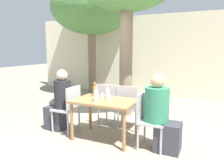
% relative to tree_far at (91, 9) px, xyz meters
% --- Properties ---
extents(ground_plane, '(30.00, 30.00, 0.00)m').
position_rel_tree_far_xyz_m(ground_plane, '(2.37, -3.57, -3.05)').
color(ground_plane, gray).
extents(cafe_building_wall, '(10.00, 0.08, 2.80)m').
position_rel_tree_far_xyz_m(cafe_building_wall, '(2.37, 0.56, -1.65)').
color(cafe_building_wall, beige).
rests_on(cafe_building_wall, ground_plane).
extents(tree_far, '(2.86, 2.86, 4.00)m').
position_rel_tree_far_xyz_m(tree_far, '(0.00, 0.00, 0.00)').
color(tree_far, '#7A6651').
rests_on(tree_far, ground_plane).
extents(dining_table_front, '(1.14, 0.76, 0.74)m').
position_rel_tree_far_xyz_m(dining_table_front, '(2.37, -3.57, -2.42)').
color(dining_table_front, '#996B42').
rests_on(dining_table_front, ground_plane).
extents(patio_chair_0, '(0.44, 0.44, 0.93)m').
position_rel_tree_far_xyz_m(patio_chair_0, '(1.57, -3.57, -2.52)').
color(patio_chair_0, '#B2B2B7').
rests_on(patio_chair_0, ground_plane).
extents(patio_chair_1, '(0.44, 0.44, 0.93)m').
position_rel_tree_far_xyz_m(patio_chair_1, '(3.17, -3.57, -2.52)').
color(patio_chair_1, '#B2B2B7').
rests_on(patio_chair_1, ground_plane).
extents(patio_chair_2, '(0.44, 0.44, 0.93)m').
position_rel_tree_far_xyz_m(patio_chair_2, '(2.14, -2.95, -2.52)').
color(patio_chair_2, '#B2B2B7').
rests_on(patio_chair_2, ground_plane).
extents(patio_chair_3, '(0.44, 0.44, 0.93)m').
position_rel_tree_far_xyz_m(patio_chair_3, '(2.60, -2.95, -2.52)').
color(patio_chair_3, '#B2B2B7').
rests_on(patio_chair_3, ground_plane).
extents(person_seated_0, '(0.57, 0.33, 1.25)m').
position_rel_tree_far_xyz_m(person_seated_0, '(1.33, -3.57, -2.49)').
color(person_seated_0, '#383842').
rests_on(person_seated_0, ground_plane).
extents(person_seated_1, '(0.60, 0.40, 1.25)m').
position_rel_tree_far_xyz_m(person_seated_1, '(3.40, -3.57, -2.48)').
color(person_seated_1, '#383842').
rests_on(person_seated_1, ground_plane).
extents(amber_bottle_0, '(0.08, 0.08, 0.27)m').
position_rel_tree_far_xyz_m(amber_bottle_0, '(2.04, -3.35, -2.21)').
color(amber_bottle_0, '#9E661E').
rests_on(amber_bottle_0, dining_table_front).
extents(water_bottle_1, '(0.07, 0.07, 0.25)m').
position_rel_tree_far_xyz_m(water_bottle_1, '(2.35, -3.41, -2.22)').
color(water_bottle_1, silver).
rests_on(water_bottle_1, dining_table_front).
extents(water_bottle_2, '(0.08, 0.08, 0.27)m').
position_rel_tree_far_xyz_m(water_bottle_2, '(2.26, -3.70, -2.21)').
color(water_bottle_2, silver).
rests_on(water_bottle_2, dining_table_front).
extents(drinking_glass_0, '(0.06, 0.06, 0.09)m').
position_rel_tree_far_xyz_m(drinking_glass_0, '(2.41, -3.49, -2.27)').
color(drinking_glass_0, white).
rests_on(drinking_glass_0, dining_table_front).
extents(drinking_glass_1, '(0.07, 0.07, 0.08)m').
position_rel_tree_far_xyz_m(drinking_glass_1, '(2.24, -3.41, -2.27)').
color(drinking_glass_1, white).
rests_on(drinking_glass_1, dining_table_front).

